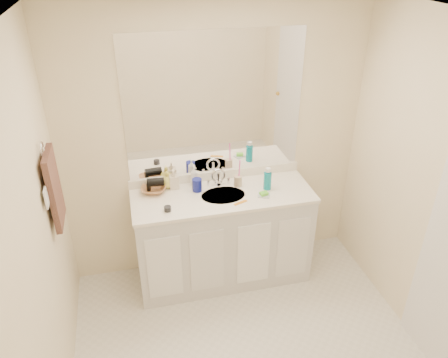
% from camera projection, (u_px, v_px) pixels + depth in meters
% --- Properties ---
extents(ceiling, '(2.60, 2.60, 0.02)m').
position_uv_depth(ceiling, '(273.00, 27.00, 2.03)').
color(ceiling, white).
rests_on(ceiling, wall_back).
extents(wall_back, '(2.60, 0.02, 2.40)m').
position_uv_depth(wall_back, '(215.00, 146.00, 3.72)').
color(wall_back, '#FBEBC5').
rests_on(wall_back, floor).
extents(wall_left, '(0.02, 2.60, 2.40)m').
position_uv_depth(wall_left, '(33.00, 269.00, 2.36)').
color(wall_left, '#FBEBC5').
rests_on(wall_left, floor).
extents(vanity_cabinet, '(1.50, 0.55, 0.85)m').
position_uv_depth(vanity_cabinet, '(223.00, 238.00, 3.87)').
color(vanity_cabinet, silver).
rests_on(vanity_cabinet, floor).
extents(countertop, '(1.52, 0.57, 0.03)m').
position_uv_depth(countertop, '(223.00, 195.00, 3.65)').
color(countertop, white).
rests_on(countertop, vanity_cabinet).
extents(backsplash, '(1.52, 0.03, 0.08)m').
position_uv_depth(backsplash, '(216.00, 175.00, 3.85)').
color(backsplash, white).
rests_on(backsplash, countertop).
extents(sink_basin, '(0.37, 0.37, 0.02)m').
position_uv_depth(sink_basin, '(223.00, 196.00, 3.64)').
color(sink_basin, silver).
rests_on(sink_basin, countertop).
extents(faucet, '(0.02, 0.02, 0.11)m').
position_uv_depth(faucet, '(218.00, 179.00, 3.76)').
color(faucet, silver).
rests_on(faucet, countertop).
extents(mirror, '(1.48, 0.01, 1.20)m').
position_uv_depth(mirror, '(215.00, 106.00, 3.54)').
color(mirror, white).
rests_on(mirror, wall_back).
extents(blue_mug, '(0.10, 0.10, 0.11)m').
position_uv_depth(blue_mug, '(197.00, 185.00, 3.67)').
color(blue_mug, navy).
rests_on(blue_mug, countertop).
extents(tan_cup, '(0.08, 0.08, 0.09)m').
position_uv_depth(tan_cup, '(238.00, 181.00, 3.74)').
color(tan_cup, '#CAB18E').
rests_on(tan_cup, countertop).
extents(toothbrush, '(0.01, 0.04, 0.20)m').
position_uv_depth(toothbrush, '(239.00, 170.00, 3.69)').
color(toothbrush, '#FF43B4').
rests_on(toothbrush, tan_cup).
extents(mouthwash_bottle, '(0.08, 0.08, 0.15)m').
position_uv_depth(mouthwash_bottle, '(267.00, 181.00, 3.68)').
color(mouthwash_bottle, '#0C879A').
rests_on(mouthwash_bottle, countertop).
extents(soap_dish, '(0.12, 0.11, 0.01)m').
position_uv_depth(soap_dish, '(264.00, 195.00, 3.62)').
color(soap_dish, silver).
rests_on(soap_dish, countertop).
extents(green_soap, '(0.07, 0.06, 0.02)m').
position_uv_depth(green_soap, '(264.00, 193.00, 3.61)').
color(green_soap, '#6BD935').
rests_on(green_soap, soap_dish).
extents(orange_comb, '(0.12, 0.07, 0.01)m').
position_uv_depth(orange_comb, '(241.00, 203.00, 3.52)').
color(orange_comb, orange).
rests_on(orange_comb, countertop).
extents(dark_jar, '(0.06, 0.06, 0.04)m').
position_uv_depth(dark_jar, '(168.00, 209.00, 3.41)').
color(dark_jar, black).
rests_on(dark_jar, countertop).
extents(soap_bottle_white, '(0.09, 0.09, 0.18)m').
position_uv_depth(soap_bottle_white, '(194.00, 176.00, 3.73)').
color(soap_bottle_white, white).
rests_on(soap_bottle_white, countertop).
extents(soap_bottle_cream, '(0.08, 0.08, 0.17)m').
position_uv_depth(soap_bottle_cream, '(174.00, 179.00, 3.69)').
color(soap_bottle_cream, beige).
rests_on(soap_bottle_cream, countertop).
extents(soap_bottle_yellow, '(0.13, 0.13, 0.15)m').
position_uv_depth(soap_bottle_yellow, '(168.00, 180.00, 3.71)').
color(soap_bottle_yellow, '#E7DD59').
rests_on(soap_bottle_yellow, countertop).
extents(wicker_basket, '(0.25, 0.25, 0.05)m').
position_uv_depth(wicker_basket, '(154.00, 189.00, 3.67)').
color(wicker_basket, '#B57749').
rests_on(wicker_basket, countertop).
extents(hair_dryer, '(0.15, 0.08, 0.07)m').
position_uv_depth(hair_dryer, '(156.00, 182.00, 3.64)').
color(hair_dryer, black).
rests_on(hair_dryer, wicker_basket).
extents(towel_ring, '(0.01, 0.11, 0.11)m').
position_uv_depth(towel_ring, '(42.00, 149.00, 2.85)').
color(towel_ring, silver).
rests_on(towel_ring, wall_left).
extents(hand_towel, '(0.04, 0.32, 0.55)m').
position_uv_depth(hand_towel, '(54.00, 189.00, 3.00)').
color(hand_towel, '#3D2620').
rests_on(hand_towel, towel_ring).
extents(switch_plate, '(0.01, 0.08, 0.13)m').
position_uv_depth(switch_plate, '(46.00, 198.00, 2.80)').
color(switch_plate, white).
rests_on(switch_plate, wall_left).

